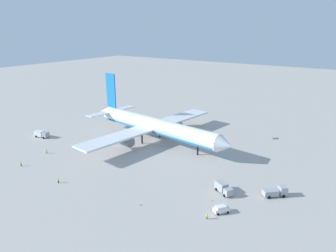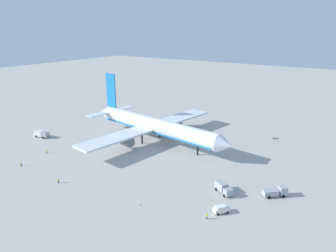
{
  "view_description": "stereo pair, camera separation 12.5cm",
  "coord_description": "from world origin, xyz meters",
  "px_view_note": "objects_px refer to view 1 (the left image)",
  "views": [
    {
      "loc": [
        74.86,
        -100.4,
        45.85
      ],
      "look_at": [
        4.76,
        1.65,
        7.3
      ],
      "focal_mm": 34.18,
      "sensor_mm": 36.0,
      "label": 1
    },
    {
      "loc": [
        74.96,
        -100.33,
        45.85
      ],
      "look_at": [
        4.76,
        1.65,
        7.3
      ],
      "focal_mm": 34.18,
      "sensor_mm": 36.0,
      "label": 2
    }
  ],
  "objects_px": {
    "ground_worker_0": "(47,151)",
    "traffic_cone_2": "(262,161)",
    "service_truck_0": "(41,134)",
    "ground_worker_1": "(21,164)",
    "service_van": "(221,209)",
    "traffic_cone_1": "(212,200)",
    "traffic_cone_3": "(140,110)",
    "traffic_cone_4": "(140,205)",
    "airliner": "(154,126)",
    "ground_worker_3": "(207,216)",
    "ground_worker_2": "(58,180)",
    "traffic_cone_0": "(114,118)",
    "baggage_cart_0": "(275,138)",
    "service_truck_2": "(276,192)",
    "service_truck_1": "(223,188)"
  },
  "relations": [
    {
      "from": "ground_worker_0",
      "to": "traffic_cone_1",
      "type": "relative_size",
      "value": 3.03
    },
    {
      "from": "airliner",
      "to": "ground_worker_2",
      "type": "xyz_separation_m",
      "value": [
        -1.52,
        -46.86,
        -5.84
      ]
    },
    {
      "from": "ground_worker_2",
      "to": "traffic_cone_3",
      "type": "distance_m",
      "value": 89.99
    },
    {
      "from": "service_truck_2",
      "to": "ground_worker_3",
      "type": "xyz_separation_m",
      "value": [
        -10.64,
        -21.01,
        -0.57
      ]
    },
    {
      "from": "service_truck_0",
      "to": "ground_worker_1",
      "type": "height_order",
      "value": "service_truck_0"
    },
    {
      "from": "ground_worker_2",
      "to": "ground_worker_3",
      "type": "relative_size",
      "value": 1.05
    },
    {
      "from": "ground_worker_2",
      "to": "traffic_cone_1",
      "type": "xyz_separation_m",
      "value": [
        43.58,
        17.07,
        -0.58
      ]
    },
    {
      "from": "airliner",
      "to": "traffic_cone_1",
      "type": "bearing_deg",
      "value": -35.31
    },
    {
      "from": "ground_worker_0",
      "to": "traffic_cone_2",
      "type": "height_order",
      "value": "ground_worker_0"
    },
    {
      "from": "airliner",
      "to": "baggage_cart_0",
      "type": "xyz_separation_m",
      "value": [
        40.81,
        31.63,
        -6.43
      ]
    },
    {
      "from": "service_van",
      "to": "ground_worker_3",
      "type": "height_order",
      "value": "service_van"
    },
    {
      "from": "traffic_cone_2",
      "to": "traffic_cone_4",
      "type": "xyz_separation_m",
      "value": [
        -17.32,
        -46.84,
        0.0
      ]
    },
    {
      "from": "traffic_cone_1",
      "to": "ground_worker_1",
      "type": "bearing_deg",
      "value": -165.76
    },
    {
      "from": "ground_worker_1",
      "to": "traffic_cone_0",
      "type": "xyz_separation_m",
      "value": [
        -14.63,
        61.19,
        -0.59
      ]
    },
    {
      "from": "service_truck_2",
      "to": "traffic_cone_1",
      "type": "height_order",
      "value": "service_truck_2"
    },
    {
      "from": "service_truck_0",
      "to": "traffic_cone_4",
      "type": "distance_m",
      "value": 72.96
    },
    {
      "from": "ground_worker_1",
      "to": "service_van",
      "type": "bearing_deg",
      "value": 10.34
    },
    {
      "from": "service_truck_0",
      "to": "ground_worker_1",
      "type": "bearing_deg",
      "value": -47.38
    },
    {
      "from": "ground_worker_3",
      "to": "traffic_cone_1",
      "type": "xyz_separation_m",
      "value": [
        -2.97,
        8.39,
        -0.54
      ]
    },
    {
      "from": "airliner",
      "to": "traffic_cone_4",
      "type": "height_order",
      "value": "airliner"
    },
    {
      "from": "airliner",
      "to": "ground_worker_3",
      "type": "bearing_deg",
      "value": -40.29
    },
    {
      "from": "service_truck_2",
      "to": "traffic_cone_0",
      "type": "distance_m",
      "value": 98.25
    },
    {
      "from": "service_truck_2",
      "to": "traffic_cone_2",
      "type": "distance_m",
      "value": 24.05
    },
    {
      "from": "ground_worker_0",
      "to": "traffic_cone_4",
      "type": "relative_size",
      "value": 3.03
    },
    {
      "from": "ground_worker_1",
      "to": "ground_worker_2",
      "type": "height_order",
      "value": "ground_worker_1"
    },
    {
      "from": "service_truck_1",
      "to": "traffic_cone_3",
      "type": "relative_size",
      "value": 11.97
    },
    {
      "from": "service_truck_0",
      "to": "traffic_cone_4",
      "type": "height_order",
      "value": "service_truck_0"
    },
    {
      "from": "traffic_cone_3",
      "to": "traffic_cone_4",
      "type": "height_order",
      "value": "same"
    },
    {
      "from": "ground_worker_3",
      "to": "traffic_cone_0",
      "type": "xyz_separation_m",
      "value": [
        -82.18,
        53.2,
        -0.54
      ]
    },
    {
      "from": "service_truck_0",
      "to": "service_truck_1",
      "type": "height_order",
      "value": "service_truck_1"
    },
    {
      "from": "ground_worker_3",
      "to": "traffic_cone_3",
      "type": "height_order",
      "value": "ground_worker_3"
    },
    {
      "from": "ground_worker_3",
      "to": "traffic_cone_0",
      "type": "distance_m",
      "value": 97.89
    },
    {
      "from": "ground_worker_1",
      "to": "traffic_cone_2",
      "type": "xyz_separation_m",
      "value": [
        67.16,
        50.35,
        -0.59
      ]
    },
    {
      "from": "ground_worker_3",
      "to": "traffic_cone_1",
      "type": "relative_size",
      "value": 2.93
    },
    {
      "from": "traffic_cone_0",
      "to": "ground_worker_3",
      "type": "bearing_deg",
      "value": -32.92
    },
    {
      "from": "airliner",
      "to": "traffic_cone_3",
      "type": "xyz_separation_m",
      "value": [
        -36.89,
        35.89,
        -6.42
      ]
    },
    {
      "from": "traffic_cone_4",
      "to": "baggage_cart_0",
      "type": "bearing_deg",
      "value": 79.71
    },
    {
      "from": "ground_worker_0",
      "to": "traffic_cone_2",
      "type": "xyz_separation_m",
      "value": [
        69.9,
        38.24,
        -0.57
      ]
    },
    {
      "from": "service_truck_1",
      "to": "ground_worker_0",
      "type": "xyz_separation_m",
      "value": [
        -67.9,
        -10.37,
        -0.7
      ]
    },
    {
      "from": "service_truck_2",
      "to": "ground_worker_2",
      "type": "height_order",
      "value": "service_truck_2"
    },
    {
      "from": "service_van",
      "to": "traffic_cone_2",
      "type": "relative_size",
      "value": 8.01
    },
    {
      "from": "ground_worker_3",
      "to": "traffic_cone_4",
      "type": "distance_m",
      "value": 18.28
    },
    {
      "from": "airliner",
      "to": "service_truck_1",
      "type": "xyz_separation_m",
      "value": [
        42.66,
        -23.69,
        -5.15
      ]
    },
    {
      "from": "ground_worker_0",
      "to": "traffic_cone_3",
      "type": "height_order",
      "value": "ground_worker_0"
    },
    {
      "from": "traffic_cone_2",
      "to": "traffic_cone_3",
      "type": "relative_size",
      "value": 1.0
    },
    {
      "from": "service_van",
      "to": "ground_worker_1",
      "type": "relative_size",
      "value": 2.59
    },
    {
      "from": "traffic_cone_4",
      "to": "service_truck_2",
      "type": "bearing_deg",
      "value": 41.96
    },
    {
      "from": "ground_worker_0",
      "to": "traffic_cone_1",
      "type": "height_order",
      "value": "ground_worker_0"
    },
    {
      "from": "traffic_cone_0",
      "to": "traffic_cone_4",
      "type": "xyz_separation_m",
      "value": [
        64.47,
        -57.68,
        0.0
      ]
    },
    {
      "from": "ground_worker_0",
      "to": "ground_worker_1",
      "type": "distance_m",
      "value": 12.42
    }
  ]
}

